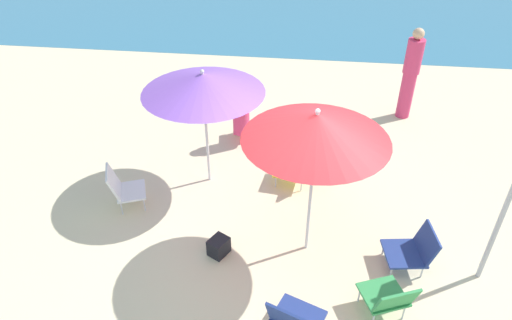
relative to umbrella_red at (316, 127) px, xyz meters
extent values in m
plane|color=beige|center=(-0.11, -0.22, -1.89)|extent=(40.00, 40.00, 0.00)
cylinder|color=silver|center=(0.00, 0.00, -0.86)|extent=(0.04, 0.04, 2.05)
cone|color=red|center=(0.00, 0.00, 0.00)|extent=(1.71, 1.71, 0.33)
sphere|color=silver|center=(0.00, 0.00, 0.20)|extent=(0.06, 0.06, 0.06)
cylinder|color=silver|center=(-1.58, 1.32, -0.97)|extent=(0.04, 0.04, 1.84)
cone|color=#8E56C6|center=(-1.58, 1.32, -0.19)|extent=(1.76, 1.76, 0.28)
sphere|color=silver|center=(-1.58, 1.32, -0.02)|extent=(0.06, 0.06, 0.06)
cube|color=white|center=(-2.59, 0.58, -1.63)|extent=(0.55, 0.59, 0.03)
cube|color=white|center=(-2.79, 0.50, -1.43)|extent=(0.32, 0.50, 0.41)
cylinder|color=silver|center=(-2.51, 0.81, -1.77)|extent=(0.02, 0.02, 0.24)
cylinder|color=silver|center=(-2.37, 0.46, -1.77)|extent=(0.02, 0.02, 0.24)
cylinder|color=silver|center=(-2.81, 0.70, -1.77)|extent=(0.02, 0.02, 0.24)
cylinder|color=silver|center=(-2.67, 0.35, -1.77)|extent=(0.02, 0.02, 0.24)
cube|color=navy|center=(1.22, -0.18, -1.67)|extent=(0.55, 0.56, 0.03)
cube|color=navy|center=(1.48, -0.14, -1.49)|extent=(0.21, 0.51, 0.35)
cylinder|color=silver|center=(1.06, -0.40, -1.79)|extent=(0.02, 0.02, 0.20)
cylinder|color=silver|center=(1.00, -0.01, -1.79)|extent=(0.02, 0.02, 0.20)
cylinder|color=silver|center=(1.44, -0.34, -1.79)|extent=(0.02, 0.02, 0.20)
cylinder|color=silver|center=(1.39, 0.05, -1.79)|extent=(0.02, 0.02, 0.20)
cube|color=gold|center=(-0.29, 1.41, -1.66)|extent=(0.56, 0.54, 0.03)
cube|color=gold|center=(-0.03, 1.37, -1.50)|extent=(0.19, 0.49, 0.31)
cylinder|color=silver|center=(-0.52, 1.25, -1.78)|extent=(0.02, 0.02, 0.21)
cylinder|color=silver|center=(-0.47, 1.62, -1.78)|extent=(0.02, 0.02, 0.21)
cylinder|color=silver|center=(-0.12, 1.19, -1.78)|extent=(0.02, 0.02, 0.21)
cylinder|color=silver|center=(-0.07, 1.57, -1.78)|extent=(0.02, 0.02, 0.21)
cube|color=navy|center=(-0.06, -1.27, -1.68)|extent=(0.65, 0.59, 0.03)
cube|color=navy|center=(-0.14, -1.48, -1.47)|extent=(0.55, 0.34, 0.40)
cylinder|color=silver|center=(-0.19, -1.03, -1.79)|extent=(0.02, 0.02, 0.20)
cylinder|color=silver|center=(0.20, -1.19, -1.79)|extent=(0.02, 0.02, 0.20)
cube|color=#33934C|center=(0.88, -0.91, -1.61)|extent=(0.61, 0.59, 0.03)
cube|color=#33934C|center=(0.97, -1.13, -1.43)|extent=(0.49, 0.31, 0.36)
cylinder|color=silver|center=(0.64, -0.81, -1.76)|extent=(0.02, 0.02, 0.26)
cylinder|color=silver|center=(0.99, -0.67, -1.76)|extent=(0.02, 0.02, 0.26)
cylinder|color=silver|center=(0.77, -1.15, -1.76)|extent=(0.02, 0.02, 0.26)
cylinder|color=silver|center=(1.13, -1.00, -1.76)|extent=(0.02, 0.02, 0.26)
cube|color=#DB3866|center=(-1.25, 2.61, -1.65)|extent=(0.34, 0.40, 0.12)
cylinder|color=#896042|center=(-1.28, 2.77, -1.77)|extent=(0.12, 0.12, 0.23)
cylinder|color=#DB3866|center=(-1.23, 2.44, -1.41)|extent=(0.29, 0.29, 0.49)
sphere|color=#896042|center=(-1.23, 2.44, -1.05)|extent=(0.21, 0.21, 0.21)
cylinder|color=#DB3866|center=(1.76, 3.78, -1.43)|extent=(0.26, 0.26, 0.91)
cylinder|color=#DB3866|center=(1.76, 3.78, -0.65)|extent=(0.31, 0.31, 0.64)
sphere|color=#DBAD84|center=(1.76, 3.78, -0.23)|extent=(0.21, 0.21, 0.21)
cylinder|color=#ADADB2|center=(2.16, -0.24, -0.92)|extent=(0.06, 0.06, 1.92)
cube|color=black|center=(-1.14, -0.24, -1.76)|extent=(0.31, 0.33, 0.24)
camera|label=1|loc=(-0.14, -4.50, 2.69)|focal=32.80mm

